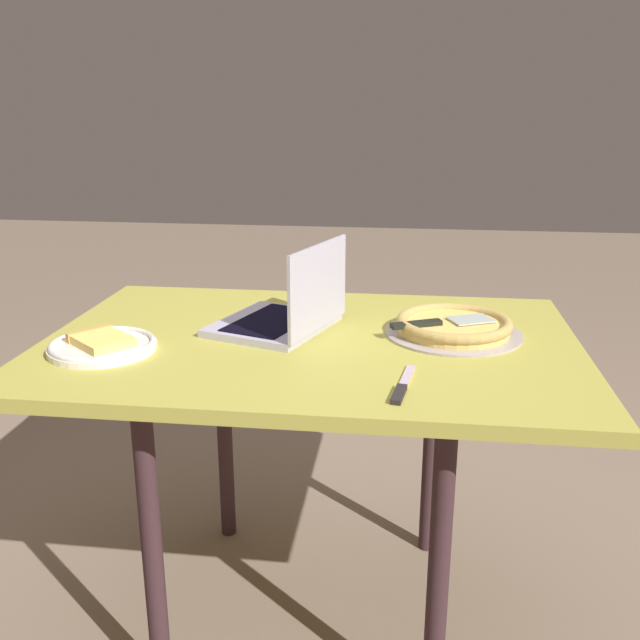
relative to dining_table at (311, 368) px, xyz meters
The scene contains 6 objects.
ground_plane 0.70m from the dining_table, ahead, with size 12.00×12.00×0.00m, color #816D5B.
dining_table is the anchor object (origin of this frame).
laptop 0.15m from the dining_table, 140.63° to the left, with size 0.34×0.36×0.22m.
pizza_plate 0.49m from the dining_table, 162.71° to the right, with size 0.24×0.24×0.04m.
pizza_tray 0.36m from the dining_table, 12.37° to the left, with size 0.33×0.33×0.04m.
table_knife 0.37m from the dining_table, 52.09° to the right, with size 0.05×0.20×0.01m.
Camera 1 is at (0.22, -1.58, 1.31)m, focal length 39.50 mm.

